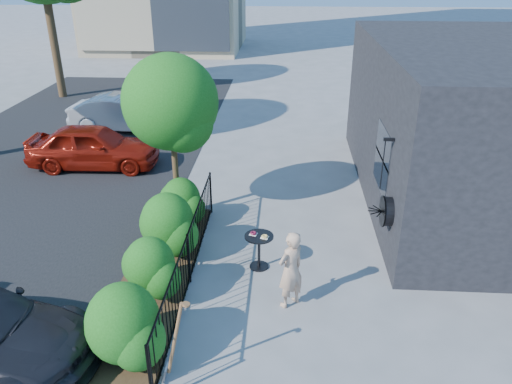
# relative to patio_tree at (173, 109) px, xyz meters

# --- Properties ---
(ground) EXTENTS (120.00, 120.00, 0.00)m
(ground) POSITION_rel_patio_tree_xyz_m (2.24, -2.76, -2.76)
(ground) COLOR gray
(ground) RESTS_ON ground
(shop_building) EXTENTS (6.22, 9.00, 4.00)m
(shop_building) POSITION_rel_patio_tree_xyz_m (7.73, 1.74, -0.76)
(shop_building) COLOR black
(shop_building) RESTS_ON ground
(fence) EXTENTS (0.05, 6.05, 1.10)m
(fence) POSITION_rel_patio_tree_xyz_m (0.74, -2.76, -2.20)
(fence) COLOR black
(fence) RESTS_ON ground
(planting_bed) EXTENTS (1.30, 6.00, 0.08)m
(planting_bed) POSITION_rel_patio_tree_xyz_m (0.04, -2.76, -2.72)
(planting_bed) COLOR #382616
(planting_bed) RESTS_ON ground
(shrubs) EXTENTS (1.10, 5.60, 1.24)m
(shrubs) POSITION_rel_patio_tree_xyz_m (0.14, -2.66, -2.06)
(shrubs) COLOR #185814
(shrubs) RESTS_ON ground
(patio_tree) EXTENTS (2.20, 2.20, 3.94)m
(patio_tree) POSITION_rel_patio_tree_xyz_m (0.00, 0.00, 0.00)
(patio_tree) COLOR #3F2B19
(patio_tree) RESTS_ON ground
(street) EXTENTS (9.00, 30.00, 0.01)m
(street) POSITION_rel_patio_tree_xyz_m (-4.76, 0.24, -2.76)
(street) COLOR black
(street) RESTS_ON ground
(cafe_table) EXTENTS (0.60, 0.60, 0.80)m
(cafe_table) POSITION_rel_patio_tree_xyz_m (2.08, -2.14, -2.24)
(cafe_table) COLOR black
(cafe_table) RESTS_ON ground
(woman) EXTENTS (0.66, 0.65, 1.54)m
(woman) POSITION_rel_patio_tree_xyz_m (2.72, -3.34, -1.99)
(woman) COLOR tan
(woman) RESTS_ON ground
(shovel) EXTENTS (0.50, 0.20, 1.50)m
(shovel) POSITION_rel_patio_tree_xyz_m (0.98, -5.28, -2.10)
(shovel) COLOR brown
(shovel) RESTS_ON ground
(car_red) EXTENTS (3.96, 1.69, 1.33)m
(car_red) POSITION_rel_patio_tree_xyz_m (-3.25, 3.03, -2.10)
(car_red) COLOR maroon
(car_red) RESTS_ON ground
(car_silver) EXTENTS (4.01, 1.59, 1.30)m
(car_silver) POSITION_rel_patio_tree_xyz_m (-3.38, 6.60, -2.11)
(car_silver) COLOR #B7B7BC
(car_silver) RESTS_ON ground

